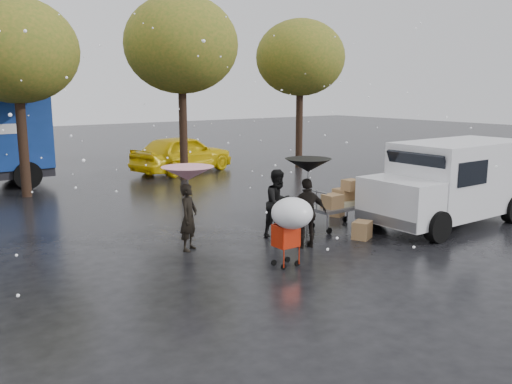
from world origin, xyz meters
TOP-DOWN VIEW (x-y plane):
  - ground at (0.00, 0.00)m, footprint 90.00×90.00m
  - person_pink at (-2.06, 1.36)m, footprint 0.66×0.62m
  - person_middle at (0.31, 1.12)m, footprint 0.87×0.71m
  - person_black at (0.24, -0.02)m, footprint 1.01×0.64m
  - umbrella_pink at (-2.06, 1.36)m, footprint 1.17×1.17m
  - umbrella_black at (0.24, -0.02)m, footprint 1.05×1.05m
  - vendor_cart at (2.14, 0.83)m, footprint 1.52×0.80m
  - shopping_cart at (-1.00, -0.94)m, footprint 0.84×0.84m
  - white_van at (4.84, -0.57)m, footprint 4.91×2.18m
  - box_ground_near at (1.80, -0.27)m, footprint 0.59×0.54m
  - box_ground_far at (2.99, 1.80)m, footprint 0.50×0.45m
  - yellow_taxi at (3.37, 11.75)m, footprint 5.09×3.05m
  - tree_row at (-0.47, 10.00)m, footprint 21.60×4.40m

SIDE VIEW (x-z plane):
  - ground at x=0.00m, z-range 0.00..0.00m
  - box_ground_far at x=2.99m, z-range 0.00..0.32m
  - box_ground_near at x=1.80m, z-range 0.00..0.43m
  - vendor_cart at x=2.14m, z-range 0.09..1.36m
  - person_pink at x=-2.06m, z-range 0.00..1.52m
  - person_black at x=0.24m, z-range 0.00..1.60m
  - yellow_taxi at x=3.37m, z-range 0.00..1.62m
  - person_middle at x=0.31m, z-range 0.00..1.66m
  - shopping_cart at x=-1.00m, z-range 0.33..1.80m
  - white_van at x=4.84m, z-range 0.06..2.26m
  - umbrella_pink at x=-2.06m, z-range 0.80..2.70m
  - umbrella_black at x=0.24m, z-range 0.87..2.92m
  - tree_row at x=-0.47m, z-range 1.46..8.58m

